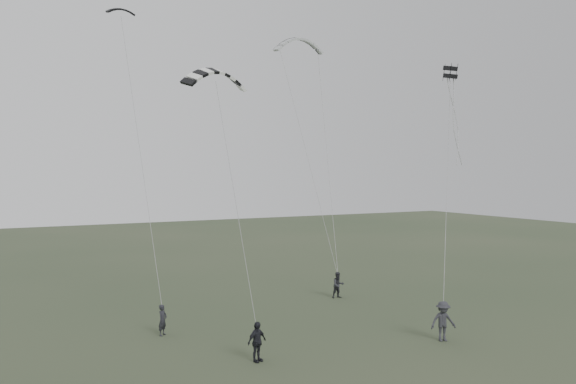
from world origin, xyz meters
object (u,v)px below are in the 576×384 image
kite_box (450,72)px  flyer_center (257,342)px  flyer_far (443,321)px  kite_pale_large (299,39)px  flyer_left (163,320)px  kite_dark_small (121,9)px  kite_striped (216,71)px  flyer_right (338,285)px

kite_box → flyer_center: bearing=-166.9°
flyer_far → kite_pale_large: 23.84m
flyer_left → kite_pale_large: size_ratio=0.41×
flyer_far → kite_box: size_ratio=2.81×
flyer_center → kite_dark_small: bearing=85.7°
kite_pale_large → kite_dark_small: bearing=-157.9°
kite_pale_large → flyer_center: bearing=-116.1°
kite_pale_large → kite_box: size_ratio=5.45×
flyer_center → kite_striped: bearing=69.6°
flyer_left → kite_striped: kite_striped is taller
kite_dark_small → kite_striped: kite_dark_small is taller
kite_striped → kite_box: bearing=-20.7°
flyer_left → kite_dark_small: (-0.70, 5.95, 16.87)m
flyer_left → flyer_far: bearing=-74.3°
flyer_right → kite_pale_large: bearing=88.9°
flyer_right → kite_dark_small: kite_dark_small is taller
kite_dark_small → kite_striped: (3.31, -6.67, -4.35)m
kite_dark_small → kite_pale_large: kite_pale_large is taller
flyer_far → kite_box: 14.24m
flyer_left → kite_box: (16.00, -3.23, 13.18)m
kite_dark_small → kite_box: (16.69, -9.18, -3.69)m
flyer_left → kite_dark_small: kite_dark_small is taller
flyer_center → kite_striped: 13.42m
kite_box → flyer_far: bearing=-133.6°
kite_pale_large → kite_box: kite_pale_large is taller
kite_pale_large → kite_striped: 15.13m
kite_box → kite_pale_large: bearing=106.2°
kite_dark_small → kite_box: bearing=-28.7°
kite_dark_small → kite_pale_large: bearing=13.7°
kite_pale_large → kite_striped: kite_pale_large is taller
flyer_right → kite_box: kite_box is taller
flyer_far → kite_striped: 16.72m
flyer_right → kite_box: (3.60, -6.21, 13.12)m
flyer_center → kite_striped: size_ratio=0.51×
flyer_center → kite_box: size_ratio=2.52×
flyer_center → kite_pale_large: kite_pale_large is taller
flyer_left → flyer_far: size_ratio=0.80×
flyer_left → kite_pale_large: bearing=-7.1°
flyer_center → kite_dark_small: kite_dark_small is taller
flyer_far → kite_pale_large: bearing=104.4°
flyer_far → kite_dark_small: kite_dark_small is taller
flyer_left → flyer_far: 13.86m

